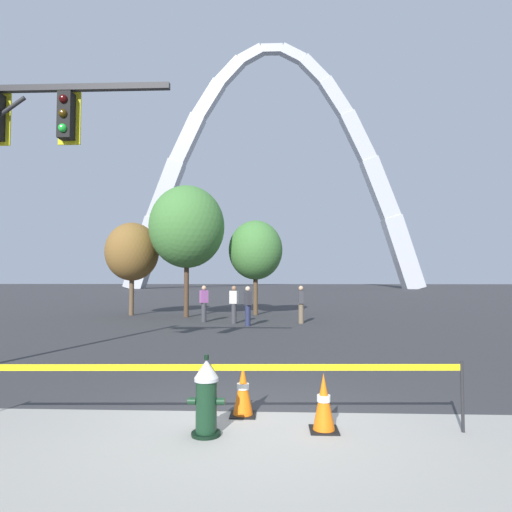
% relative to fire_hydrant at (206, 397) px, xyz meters
% --- Properties ---
extents(ground_plane, '(240.00, 240.00, 0.00)m').
position_rel_fire_hydrant_xyz_m(ground_plane, '(0.54, 0.72, -0.47)').
color(ground_plane, '#333335').
extents(fire_hydrant, '(0.46, 0.48, 0.99)m').
position_rel_fire_hydrant_xyz_m(fire_hydrant, '(0.00, 0.00, 0.00)').
color(fire_hydrant, black).
rests_on(fire_hydrant, ground).
extents(caution_tape_barrier, '(6.67, 0.33, 0.90)m').
position_rel_fire_hydrant_xyz_m(caution_tape_barrier, '(-0.11, 0.09, 0.17)').
color(caution_tape_barrier, '#232326').
rests_on(caution_tape_barrier, ground).
extents(traffic_cone_by_hydrant, '(0.36, 0.36, 0.73)m').
position_rel_fire_hydrant_xyz_m(traffic_cone_by_hydrant, '(1.47, 0.21, -0.11)').
color(traffic_cone_by_hydrant, black).
rests_on(traffic_cone_by_hydrant, ground).
extents(traffic_cone_mid_sidewalk, '(0.36, 0.36, 0.73)m').
position_rel_fire_hydrant_xyz_m(traffic_cone_mid_sidewalk, '(0.40, 0.77, -0.11)').
color(traffic_cone_mid_sidewalk, black).
rests_on(traffic_cone_mid_sidewalk, ground).
extents(monument_arch, '(51.22, 3.11, 43.46)m').
position_rel_fire_hydrant_xyz_m(monument_arch, '(0.54, 69.29, 18.52)').
color(monument_arch, '#B2B5BC').
rests_on(monument_arch, ground).
extents(tree_far_left, '(2.74, 2.74, 4.79)m').
position_rel_fire_hydrant_xyz_m(tree_far_left, '(-6.50, 16.72, 2.81)').
color(tree_far_left, brown).
rests_on(tree_far_left, ground).
extents(tree_left_mid, '(3.72, 3.72, 6.50)m').
position_rel_fire_hydrant_xyz_m(tree_left_mid, '(-3.47, 15.81, 3.98)').
color(tree_left_mid, '#473323').
rests_on(tree_left_mid, ground).
extents(tree_center_left, '(2.82, 2.82, 4.93)m').
position_rel_fire_hydrant_xyz_m(tree_center_left, '(-0.12, 17.26, 2.91)').
color(tree_center_left, brown).
rests_on(tree_center_left, ground).
extents(pedestrian_walking_left, '(0.39, 0.36, 1.59)m').
position_rel_fire_hydrant_xyz_m(pedestrian_walking_left, '(-2.23, 13.55, 0.35)').
color(pedestrian_walking_left, '#38383D').
rests_on(pedestrian_walking_left, ground).
extents(pedestrian_standing_center, '(0.22, 0.35, 1.59)m').
position_rel_fire_hydrant_xyz_m(pedestrian_standing_center, '(1.99, 13.14, 0.35)').
color(pedestrian_standing_center, brown).
rests_on(pedestrian_standing_center, ground).
extents(pedestrian_walking_right, '(0.35, 0.39, 1.59)m').
position_rel_fire_hydrant_xyz_m(pedestrian_walking_right, '(-0.22, 12.06, 0.35)').
color(pedestrian_walking_right, '#232847').
rests_on(pedestrian_walking_right, ground).
extents(pedestrian_near_trees, '(0.39, 0.30, 1.59)m').
position_rel_fire_hydrant_xyz_m(pedestrian_near_trees, '(-0.86, 12.98, 0.35)').
color(pedestrian_near_trees, '#38383D').
rests_on(pedestrian_near_trees, ground).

